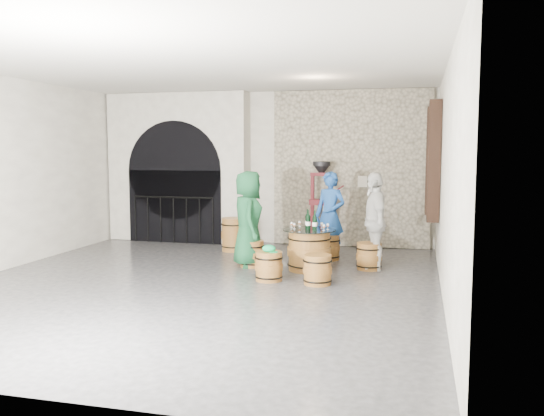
% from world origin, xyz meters
% --- Properties ---
extents(ground, '(8.00, 8.00, 0.00)m').
position_xyz_m(ground, '(0.00, 0.00, 0.00)').
color(ground, '#2B2B2D').
rests_on(ground, ground).
extents(wall_back, '(8.00, 0.00, 8.00)m').
position_xyz_m(wall_back, '(0.00, 4.00, 1.60)').
color(wall_back, beige).
rests_on(wall_back, ground).
extents(wall_front, '(8.00, 0.00, 8.00)m').
position_xyz_m(wall_front, '(0.00, -4.00, 1.60)').
color(wall_front, beige).
rests_on(wall_front, ground).
extents(wall_right, '(0.00, 8.00, 8.00)m').
position_xyz_m(wall_right, '(3.50, 0.00, 1.60)').
color(wall_right, beige).
rests_on(wall_right, ground).
extents(ceiling, '(8.00, 8.00, 0.00)m').
position_xyz_m(ceiling, '(0.00, 0.00, 3.20)').
color(ceiling, beige).
rests_on(ceiling, wall_back).
extents(stone_facing_panel, '(3.20, 0.12, 3.18)m').
position_xyz_m(stone_facing_panel, '(1.80, 3.94, 1.60)').
color(stone_facing_panel, '#A29881').
rests_on(stone_facing_panel, ground).
extents(arched_opening, '(3.10, 0.60, 3.19)m').
position_xyz_m(arched_opening, '(-1.90, 3.74, 1.58)').
color(arched_opening, beige).
rests_on(arched_opening, ground).
extents(shuttered_window, '(0.23, 1.10, 2.00)m').
position_xyz_m(shuttered_window, '(3.38, 2.40, 1.80)').
color(shuttered_window, black).
rests_on(shuttered_window, wall_right).
extents(barrel_table, '(0.88, 0.88, 0.69)m').
position_xyz_m(barrel_table, '(1.42, 1.40, 0.34)').
color(barrel_table, brown).
rests_on(barrel_table, ground).
extents(barrel_stool_left, '(0.44, 0.44, 0.45)m').
position_xyz_m(barrel_stool_left, '(0.42, 1.46, 0.22)').
color(barrel_stool_left, brown).
rests_on(barrel_stool_left, ground).
extents(barrel_stool_far, '(0.44, 0.44, 0.45)m').
position_xyz_m(barrel_stool_far, '(1.59, 2.39, 0.22)').
color(barrel_stool_far, brown).
rests_on(barrel_stool_far, ground).
extents(barrel_stool_right, '(0.44, 0.44, 0.45)m').
position_xyz_m(barrel_stool_right, '(2.38, 1.71, 0.22)').
color(barrel_stool_right, brown).
rests_on(barrel_stool_right, ground).
extents(barrel_stool_near_right, '(0.44, 0.44, 0.45)m').
position_xyz_m(barrel_stool_near_right, '(1.73, 0.45, 0.22)').
color(barrel_stool_near_right, brown).
rests_on(barrel_stool_near_right, ground).
extents(barrel_stool_near_left, '(0.44, 0.44, 0.45)m').
position_xyz_m(barrel_stool_near_left, '(0.97, 0.51, 0.22)').
color(barrel_stool_near_left, brown).
rests_on(barrel_stool_near_left, ground).
extents(green_cap, '(0.25, 0.20, 0.11)m').
position_xyz_m(green_cap, '(0.97, 0.51, 0.49)').
color(green_cap, '#0E9A53').
rests_on(green_cap, barrel_stool_near_left).
extents(person_green, '(0.76, 0.93, 1.63)m').
position_xyz_m(person_green, '(0.36, 1.46, 0.82)').
color(person_green, '#134727').
rests_on(person_green, ground).
extents(person_blue, '(0.67, 0.55, 1.60)m').
position_xyz_m(person_blue, '(1.60, 2.49, 0.80)').
color(person_blue, navy).
rests_on(person_blue, ground).
extents(person_white, '(0.63, 1.02, 1.63)m').
position_xyz_m(person_white, '(2.46, 1.74, 0.81)').
color(person_white, silver).
rests_on(person_white, ground).
extents(wine_bottle_left, '(0.08, 0.08, 0.32)m').
position_xyz_m(wine_bottle_left, '(1.41, 1.36, 0.82)').
color(wine_bottle_left, black).
rests_on(wine_bottle_left, barrel_table).
extents(wine_bottle_center, '(0.08, 0.08, 0.32)m').
position_xyz_m(wine_bottle_center, '(1.53, 1.30, 0.82)').
color(wine_bottle_center, black).
rests_on(wine_bottle_center, barrel_table).
extents(wine_bottle_right, '(0.08, 0.08, 0.32)m').
position_xyz_m(wine_bottle_right, '(1.38, 1.46, 0.82)').
color(wine_bottle_right, black).
rests_on(wine_bottle_right, barrel_table).
extents(tasting_glass_a, '(0.05, 0.05, 0.10)m').
position_xyz_m(tasting_glass_a, '(1.18, 1.37, 0.73)').
color(tasting_glass_a, '#A95421').
rests_on(tasting_glass_a, barrel_table).
extents(tasting_glass_b, '(0.05, 0.05, 0.10)m').
position_xyz_m(tasting_glass_b, '(1.72, 1.45, 0.73)').
color(tasting_glass_b, '#A95421').
rests_on(tasting_glass_b, barrel_table).
extents(tasting_glass_c, '(0.05, 0.05, 0.10)m').
position_xyz_m(tasting_glass_c, '(1.21, 1.66, 0.73)').
color(tasting_glass_c, '#A95421').
rests_on(tasting_glass_c, barrel_table).
extents(tasting_glass_d, '(0.05, 0.05, 0.10)m').
position_xyz_m(tasting_glass_d, '(1.60, 1.57, 0.73)').
color(tasting_glass_d, '#A95421').
rests_on(tasting_glass_d, barrel_table).
extents(tasting_glass_e, '(0.05, 0.05, 0.10)m').
position_xyz_m(tasting_glass_e, '(1.67, 1.34, 0.73)').
color(tasting_glass_e, '#A95421').
rests_on(tasting_glass_e, barrel_table).
extents(tasting_glass_f, '(0.05, 0.05, 0.10)m').
position_xyz_m(tasting_glass_f, '(1.10, 1.51, 0.73)').
color(tasting_glass_f, '#A95421').
rests_on(tasting_glass_f, barrel_table).
extents(side_barrel, '(0.49, 0.49, 0.65)m').
position_xyz_m(side_barrel, '(-0.36, 2.83, 0.32)').
color(side_barrel, brown).
rests_on(side_barrel, ground).
extents(corking_press, '(0.73, 0.44, 1.75)m').
position_xyz_m(corking_press, '(1.27, 3.51, 1.02)').
color(corking_press, '#4B0C13').
rests_on(corking_press, ground).
extents(control_box, '(0.18, 0.10, 0.22)m').
position_xyz_m(control_box, '(2.05, 3.86, 1.35)').
color(control_box, silver).
rests_on(control_box, wall_back).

